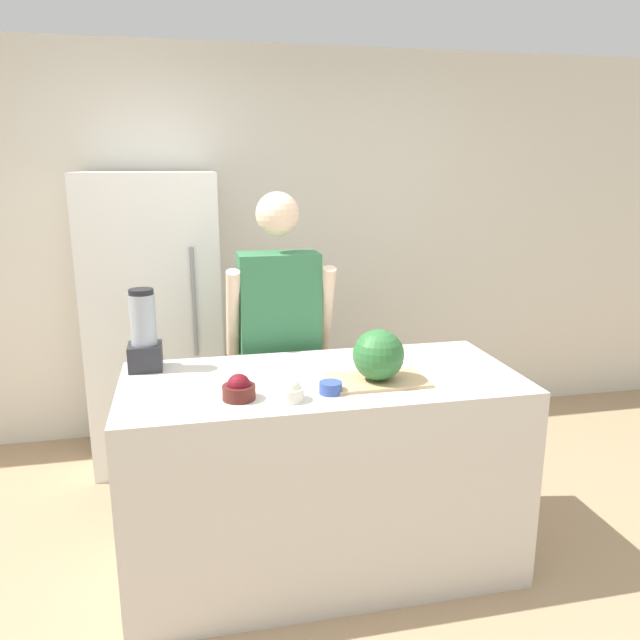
# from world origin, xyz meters

# --- Properties ---
(ground_plane) EXTENTS (14.00, 14.00, 0.00)m
(ground_plane) POSITION_xyz_m (0.00, 0.00, 0.00)
(ground_plane) COLOR tan
(wall_back) EXTENTS (8.00, 0.06, 2.60)m
(wall_back) POSITION_xyz_m (0.00, 2.13, 1.30)
(wall_back) COLOR silver
(wall_back) RESTS_ON ground_plane
(counter_island) EXTENTS (1.76, 0.80, 0.93)m
(counter_island) POSITION_xyz_m (0.00, 0.40, 0.46)
(counter_island) COLOR beige
(counter_island) RESTS_ON ground_plane
(refrigerator) EXTENTS (0.79, 0.71, 1.80)m
(refrigerator) POSITION_xyz_m (-0.77, 1.74, 0.90)
(refrigerator) COLOR white
(refrigerator) RESTS_ON ground_plane
(person) EXTENTS (0.56, 0.27, 1.71)m
(person) POSITION_xyz_m (-0.10, 0.99, 0.88)
(person) COLOR gray
(person) RESTS_ON ground_plane
(cutting_board) EXTENTS (0.42, 0.25, 0.01)m
(cutting_board) POSITION_xyz_m (0.22, 0.28, 0.94)
(cutting_board) COLOR tan
(cutting_board) RESTS_ON counter_island
(watermelon) EXTENTS (0.22, 0.22, 0.22)m
(watermelon) POSITION_xyz_m (0.22, 0.27, 1.05)
(watermelon) COLOR #2D6B33
(watermelon) RESTS_ON cutting_board
(bowl_cherries) EXTENTS (0.13, 0.13, 0.11)m
(bowl_cherries) POSITION_xyz_m (-0.38, 0.21, 0.97)
(bowl_cherries) COLOR #511E19
(bowl_cherries) RESTS_ON counter_island
(bowl_cream) EXTENTS (0.11, 0.11, 0.09)m
(bowl_cream) POSITION_xyz_m (-0.19, 0.15, 0.97)
(bowl_cream) COLOR white
(bowl_cream) RESTS_ON counter_island
(bowl_small_blue) EXTENTS (0.09, 0.09, 0.05)m
(bowl_small_blue) POSITION_xyz_m (-0.01, 0.19, 0.95)
(bowl_small_blue) COLOR #334C9E
(bowl_small_blue) RESTS_ON counter_island
(blender) EXTENTS (0.15, 0.15, 0.38)m
(blender) POSITION_xyz_m (-0.77, 0.68, 1.09)
(blender) COLOR #28282D
(blender) RESTS_ON counter_island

